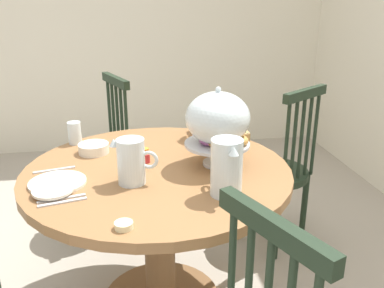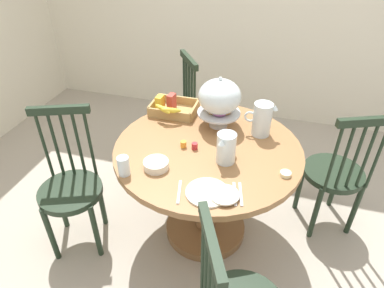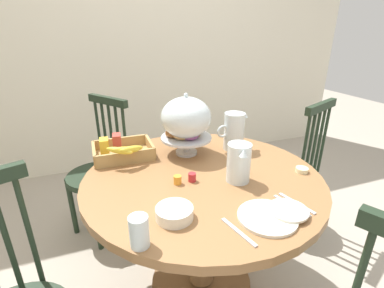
{
  "view_description": "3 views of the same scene",
  "coord_description": "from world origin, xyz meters",
  "px_view_note": "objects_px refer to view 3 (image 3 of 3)",
  "views": [
    {
      "loc": [
        1.53,
        -0.11,
        1.44
      ],
      "look_at": [
        -0.09,
        0.16,
        0.84
      ],
      "focal_mm": 38.79,
      "sensor_mm": 36.0,
      "label": 1
    },
    {
      "loc": [
        0.28,
        -1.62,
        1.92
      ],
      "look_at": [
        -0.19,
        0.01,
        0.74
      ],
      "focal_mm": 31.86,
      "sensor_mm": 36.0,
      "label": 2
    },
    {
      "loc": [
        -0.55,
        -1.09,
        1.39
      ],
      "look_at": [
        -0.09,
        0.16,
        0.84
      ],
      "focal_mm": 26.08,
      "sensor_mm": 36.0,
      "label": 3
    }
  ],
  "objects_px": {
    "china_plate_large": "(267,217)",
    "cereal_bowl": "(174,213)",
    "dining_table": "(202,213)",
    "milk_pitcher": "(234,133)",
    "windsor_chair_near_window": "(100,175)",
    "china_plate_small": "(288,210)",
    "drinking_glass": "(139,232)",
    "butter_dish": "(302,170)",
    "windsor_chair_far_side": "(290,171)",
    "pastry_stand_with_dome": "(186,120)",
    "orange_juice_pitcher": "(239,164)",
    "cereal_basket": "(121,151)"
  },
  "relations": [
    {
      "from": "pastry_stand_with_dome",
      "to": "cereal_basket",
      "type": "bearing_deg",
      "value": 169.02
    },
    {
      "from": "windsor_chair_far_side",
      "to": "pastry_stand_with_dome",
      "type": "xyz_separation_m",
      "value": [
        -0.8,
        -0.06,
        0.48
      ]
    },
    {
      "from": "orange_juice_pitcher",
      "to": "windsor_chair_far_side",
      "type": "bearing_deg",
      "value": 31.98
    },
    {
      "from": "dining_table",
      "to": "windsor_chair_near_window",
      "type": "bearing_deg",
      "value": 122.73
    },
    {
      "from": "drinking_glass",
      "to": "orange_juice_pitcher",
      "type": "bearing_deg",
      "value": 27.84
    },
    {
      "from": "china_plate_large",
      "to": "drinking_glass",
      "type": "bearing_deg",
      "value": 177.02
    },
    {
      "from": "windsor_chair_far_side",
      "to": "drinking_glass",
      "type": "height_order",
      "value": "windsor_chair_far_side"
    },
    {
      "from": "drinking_glass",
      "to": "windsor_chair_far_side",
      "type": "bearing_deg",
      "value": 30.26
    },
    {
      "from": "china_plate_small",
      "to": "windsor_chair_far_side",
      "type": "bearing_deg",
      "value": 48.86
    },
    {
      "from": "milk_pitcher",
      "to": "cereal_bowl",
      "type": "relative_size",
      "value": 1.53
    },
    {
      "from": "pastry_stand_with_dome",
      "to": "drinking_glass",
      "type": "relative_size",
      "value": 3.13
    },
    {
      "from": "cereal_basket",
      "to": "drinking_glass",
      "type": "relative_size",
      "value": 2.87
    },
    {
      "from": "windsor_chair_far_side",
      "to": "china_plate_small",
      "type": "distance_m",
      "value": 1.0
    },
    {
      "from": "milk_pitcher",
      "to": "pastry_stand_with_dome",
      "type": "bearing_deg",
      "value": 174.06
    },
    {
      "from": "orange_juice_pitcher",
      "to": "china_plate_large",
      "type": "bearing_deg",
      "value": -97.16
    },
    {
      "from": "windsor_chair_near_window",
      "to": "butter_dish",
      "type": "relative_size",
      "value": 16.25
    },
    {
      "from": "orange_juice_pitcher",
      "to": "china_plate_small",
      "type": "height_order",
      "value": "orange_juice_pitcher"
    },
    {
      "from": "china_plate_large",
      "to": "orange_juice_pitcher",
      "type": "bearing_deg",
      "value": 82.84
    },
    {
      "from": "windsor_chair_near_window",
      "to": "milk_pitcher",
      "type": "distance_m",
      "value": 0.98
    },
    {
      "from": "orange_juice_pitcher",
      "to": "milk_pitcher",
      "type": "xyz_separation_m",
      "value": [
        0.16,
        0.34,
        0.01
      ]
    },
    {
      "from": "dining_table",
      "to": "windsor_chair_near_window",
      "type": "relative_size",
      "value": 1.17
    },
    {
      "from": "milk_pitcher",
      "to": "drinking_glass",
      "type": "xyz_separation_m",
      "value": [
        -0.66,
        -0.6,
        -0.04
      ]
    },
    {
      "from": "drinking_glass",
      "to": "cereal_bowl",
      "type": "bearing_deg",
      "value": 33.68
    },
    {
      "from": "windsor_chair_far_side",
      "to": "pastry_stand_with_dome",
      "type": "distance_m",
      "value": 0.94
    },
    {
      "from": "cereal_basket",
      "to": "pastry_stand_with_dome",
      "type": "bearing_deg",
      "value": -10.98
    },
    {
      "from": "cereal_bowl",
      "to": "butter_dish",
      "type": "relative_size",
      "value": 2.33
    },
    {
      "from": "windsor_chair_far_side",
      "to": "cereal_basket",
      "type": "bearing_deg",
      "value": 179.47
    },
    {
      "from": "dining_table",
      "to": "drinking_glass",
      "type": "height_order",
      "value": "drinking_glass"
    },
    {
      "from": "windsor_chair_near_window",
      "to": "windsor_chair_far_side",
      "type": "distance_m",
      "value": 1.34
    },
    {
      "from": "orange_juice_pitcher",
      "to": "cereal_bowl",
      "type": "bearing_deg",
      "value": -154.76
    },
    {
      "from": "china_plate_small",
      "to": "butter_dish",
      "type": "xyz_separation_m",
      "value": [
        0.28,
        0.26,
        -0.01
      ]
    },
    {
      "from": "dining_table",
      "to": "orange_juice_pitcher",
      "type": "xyz_separation_m",
      "value": [
        0.13,
        -0.11,
        0.31
      ]
    },
    {
      "from": "china_plate_large",
      "to": "cereal_bowl",
      "type": "height_order",
      "value": "cereal_bowl"
    },
    {
      "from": "dining_table",
      "to": "windsor_chair_near_window",
      "type": "height_order",
      "value": "windsor_chair_near_window"
    },
    {
      "from": "china_plate_small",
      "to": "windsor_chair_near_window",
      "type": "bearing_deg",
      "value": 119.96
    },
    {
      "from": "milk_pitcher",
      "to": "butter_dish",
      "type": "xyz_separation_m",
      "value": [
        0.18,
        -0.37,
        -0.09
      ]
    },
    {
      "from": "windsor_chair_near_window",
      "to": "orange_juice_pitcher",
      "type": "bearing_deg",
      "value": -54.5
    },
    {
      "from": "dining_table",
      "to": "windsor_chair_far_side",
      "type": "relative_size",
      "value": 1.17
    },
    {
      "from": "dining_table",
      "to": "cereal_bowl",
      "type": "xyz_separation_m",
      "value": [
        -0.23,
        -0.28,
        0.25
      ]
    },
    {
      "from": "orange_juice_pitcher",
      "to": "drinking_glass",
      "type": "height_order",
      "value": "orange_juice_pitcher"
    },
    {
      "from": "dining_table",
      "to": "china_plate_large",
      "type": "relative_size",
      "value": 5.17
    },
    {
      "from": "dining_table",
      "to": "cereal_bowl",
      "type": "height_order",
      "value": "cereal_bowl"
    },
    {
      "from": "windsor_chair_far_side",
      "to": "orange_juice_pitcher",
      "type": "relative_size",
      "value": 5.15
    },
    {
      "from": "windsor_chair_near_window",
      "to": "china_plate_small",
      "type": "xyz_separation_m",
      "value": [
        0.65,
        -1.13,
        0.3
      ]
    },
    {
      "from": "windsor_chair_far_side",
      "to": "orange_juice_pitcher",
      "type": "distance_m",
      "value": 0.88
    },
    {
      "from": "china_plate_large",
      "to": "dining_table",
      "type": "bearing_deg",
      "value": 103.15
    },
    {
      "from": "milk_pitcher",
      "to": "cereal_basket",
      "type": "relative_size",
      "value": 0.68
    },
    {
      "from": "windsor_chair_near_window",
      "to": "orange_juice_pitcher",
      "type": "relative_size",
      "value": 5.15
    },
    {
      "from": "drinking_glass",
      "to": "butter_dish",
      "type": "relative_size",
      "value": 1.83
    },
    {
      "from": "cereal_basket",
      "to": "china_plate_large",
      "type": "xyz_separation_m",
      "value": [
        0.44,
        -0.72,
        -0.04
      ]
    }
  ]
}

